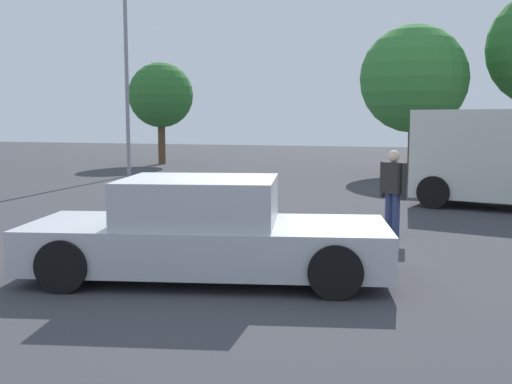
# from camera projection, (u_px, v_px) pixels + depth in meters

# --- Properties ---
(ground_plane) EXTENTS (80.00, 80.00, 0.00)m
(ground_plane) POSITION_uv_depth(u_px,v_px,m) (215.00, 275.00, 8.05)
(ground_plane) COLOR #38383D
(sedan_foreground) EXTENTS (4.90, 2.75, 1.30)m
(sedan_foreground) POSITION_uv_depth(u_px,v_px,m) (206.00, 233.00, 7.85)
(sedan_foreground) COLOR #B7BABF
(sedan_foreground) RESTS_ON ground_plane
(dog) EXTENTS (0.31, 0.62, 0.42)m
(dog) POSITION_uv_depth(u_px,v_px,m) (361.00, 236.00, 9.36)
(dog) COLOR beige
(dog) RESTS_ON ground_plane
(pedestrian) EXTENTS (0.48, 0.43, 1.52)m
(pedestrian) POSITION_uv_depth(u_px,v_px,m) (393.00, 186.00, 10.59)
(pedestrian) COLOR navy
(pedestrian) RESTS_ON ground_plane
(light_post_near) EXTENTS (0.44, 0.44, 7.36)m
(light_post_near) POSITION_uv_depth(u_px,v_px,m) (126.00, 40.00, 21.74)
(light_post_near) COLOR gray
(light_post_near) RESTS_ON ground_plane
(tree_back_left) EXTENTS (4.04, 4.04, 5.61)m
(tree_back_left) POSITION_uv_depth(u_px,v_px,m) (414.00, 79.00, 22.80)
(tree_back_left) COLOR brown
(tree_back_left) RESTS_ON ground_plane
(tree_back_right) EXTENTS (3.00, 3.00, 4.70)m
(tree_back_right) POSITION_uv_depth(u_px,v_px,m) (161.00, 95.00, 28.04)
(tree_back_right) COLOR brown
(tree_back_right) RESTS_ON ground_plane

